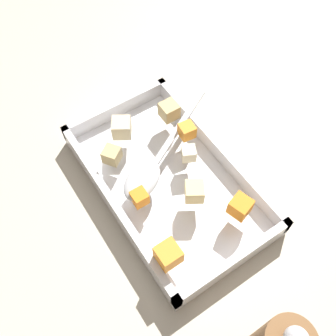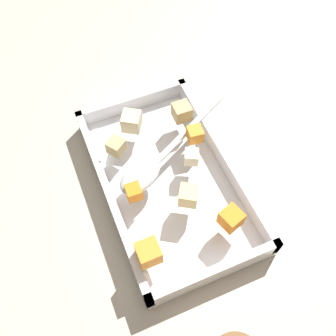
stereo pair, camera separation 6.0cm
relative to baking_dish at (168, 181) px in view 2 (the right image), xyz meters
name	(u,v)px [view 2 (the right image)]	position (x,y,z in m)	size (l,w,h in m)	color
ground_plane	(162,182)	(0.01, 0.01, -0.01)	(4.00, 4.00, 0.00)	#BCB29E
baking_dish	(168,181)	(0.00, 0.00, 0.00)	(0.36, 0.21, 0.05)	silver
carrot_chunk_mid_left	(195,134)	(0.04, -0.07, 0.05)	(0.02, 0.02, 0.02)	orange
carrot_chunk_front_center	(134,192)	(-0.02, 0.07, 0.04)	(0.02, 0.02, 0.02)	orange
carrot_chunk_corner_sw	(148,253)	(-0.12, 0.08, 0.05)	(0.03, 0.03, 0.03)	orange
carrot_chunk_corner_ne	(231,218)	(-0.12, -0.05, 0.05)	(0.03, 0.03, 0.03)	orange
potato_chunk_heap_top	(188,196)	(-0.06, -0.01, 0.05)	(0.03, 0.03, 0.03)	#E0CC89
potato_chunk_corner_se	(132,121)	(0.11, 0.02, 0.05)	(0.03, 0.03, 0.03)	beige
potato_chunk_far_left	(116,146)	(0.07, 0.06, 0.05)	(0.03, 0.03, 0.03)	tan
potato_chunk_mid_right	(182,112)	(0.09, -0.07, 0.05)	(0.03, 0.03, 0.03)	tan
potato_chunk_center	(192,157)	(0.00, -0.04, 0.04)	(0.02, 0.02, 0.02)	beige
serving_spoon	(146,170)	(0.01, 0.03, 0.04)	(0.15, 0.24, 0.02)	silver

